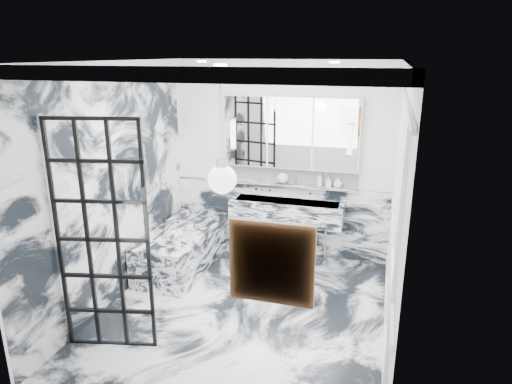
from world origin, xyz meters
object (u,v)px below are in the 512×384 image
(crittall_door, at_px, (103,240))
(trough_sink, at_px, (287,211))
(mirror_cabinet, at_px, (291,133))
(bathtub, at_px, (183,248))

(crittall_door, xyz_separation_m, trough_sink, (1.26, 2.51, -0.43))
(trough_sink, distance_m, mirror_cabinet, 1.10)
(crittall_door, distance_m, trough_sink, 2.84)
(trough_sink, bearing_deg, crittall_door, -116.65)
(trough_sink, bearing_deg, mirror_cabinet, 90.00)
(crittall_door, xyz_separation_m, bathtub, (-0.06, 1.85, -0.89))
(trough_sink, distance_m, bathtub, 1.55)
(crittall_door, bearing_deg, trough_sink, 51.03)
(trough_sink, relative_size, mirror_cabinet, 0.84)
(crittall_door, xyz_separation_m, mirror_cabinet, (1.26, 2.68, 0.66))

